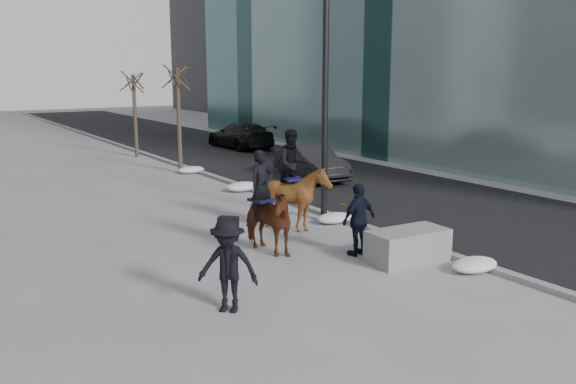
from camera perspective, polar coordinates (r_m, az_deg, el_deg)
ground at (r=14.02m, az=2.67°, el=-6.84°), size 120.00×120.00×0.00m
road at (r=25.89m, az=2.51°, el=1.68°), size 8.00×90.00×0.01m
curb at (r=23.84m, az=-5.38°, el=0.92°), size 0.25×90.00×0.12m
planter at (r=14.43m, az=11.14°, el=-4.95°), size 1.92×1.03×0.75m
car_near at (r=24.69m, az=2.16°, el=2.82°), size 2.01×4.38×1.39m
car_far at (r=34.51m, az=-4.49°, el=5.32°), size 2.11×5.05×1.46m
tree_near at (r=26.46m, az=-10.19°, el=7.09°), size 1.20×1.20×4.93m
tree_far at (r=31.72m, az=-14.14°, el=7.31°), size 1.20×1.20×4.59m
mounted_left at (r=14.69m, az=-2.20°, el=-2.21°), size 1.14×2.04×2.50m
mounted_right at (r=16.67m, az=0.66°, el=0.11°), size 1.72×1.87×2.79m
feeder at (r=14.60m, az=6.65°, el=-2.58°), size 1.07×0.92×1.75m
camera_crew at (r=11.23m, az=-5.64°, el=-6.83°), size 1.27×1.26×1.75m
lamppost at (r=17.73m, az=3.04°, el=13.37°), size 0.25×2.87×9.09m
snow_piles at (r=20.08m, az=-0.60°, el=-0.75°), size 1.31×16.08×0.33m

